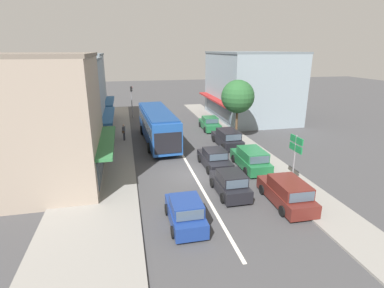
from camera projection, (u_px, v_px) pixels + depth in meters
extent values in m
plane|color=#3F3F42|center=(193.00, 174.00, 22.19)|extent=(140.00, 140.00, 0.00)
cube|color=silver|center=(183.00, 156.00, 25.91)|extent=(0.20, 28.00, 0.01)
cube|color=gray|center=(103.00, 154.00, 26.33)|extent=(5.20, 44.00, 0.14)
cube|color=gray|center=(242.00, 144.00, 29.04)|extent=(2.80, 44.00, 0.12)
cube|color=gray|center=(39.00, 124.00, 19.61)|extent=(7.34, 8.54, 8.38)
cube|color=#2D703D|center=(106.00, 141.00, 20.92)|extent=(1.10, 7.86, 0.20)
cube|color=#425160|center=(102.00, 159.00, 21.22)|extent=(0.06, 6.84, 1.80)
cube|color=#6E6358|center=(28.00, 55.00, 18.30)|extent=(7.50, 8.54, 0.24)
cube|color=#84939E|center=(64.00, 104.00, 27.98)|extent=(6.84, 8.70, 7.83)
cube|color=#23568E|center=(108.00, 115.00, 29.16)|extent=(1.10, 8.00, 0.20)
cube|color=#425160|center=(105.00, 128.00, 29.47)|extent=(0.06, 6.96, 1.80)
cube|color=slate|center=(58.00, 60.00, 26.76)|extent=(7.00, 8.70, 0.24)
cube|color=#84939E|center=(77.00, 91.00, 35.80)|extent=(6.41, 7.98, 8.12)
cube|color=#23568E|center=(109.00, 101.00, 36.98)|extent=(1.10, 7.34, 0.20)
cube|color=#425160|center=(106.00, 112.00, 37.28)|extent=(0.06, 6.38, 1.80)
cube|color=slate|center=(72.00, 55.00, 34.54)|extent=(6.57, 7.98, 0.24)
cube|color=#84939E|center=(250.00, 87.00, 39.10)|extent=(8.78, 12.74, 8.31)
cube|color=maroon|center=(214.00, 99.00, 38.53)|extent=(1.10, 11.72, 0.20)
cube|color=#425160|center=(217.00, 109.00, 39.01)|extent=(0.06, 10.19, 1.80)
cube|color=slate|center=(252.00, 53.00, 37.80)|extent=(8.94, 12.74, 0.24)
cube|color=#1E4C99|center=(158.00, 125.00, 29.21)|extent=(2.97, 10.90, 2.70)
cube|color=#425160|center=(157.00, 121.00, 29.08)|extent=(2.99, 10.47, 0.90)
cube|color=black|center=(168.00, 143.00, 24.27)|extent=(2.25, 0.16, 1.76)
cube|color=navy|center=(157.00, 111.00, 28.78)|extent=(2.81, 10.03, 0.12)
cylinder|color=black|center=(142.00, 130.00, 32.36)|extent=(0.30, 0.97, 0.96)
cylinder|color=black|center=(165.00, 129.00, 32.98)|extent=(0.30, 0.97, 0.96)
cylinder|color=black|center=(149.00, 148.00, 26.55)|extent=(0.30, 0.97, 0.96)
cylinder|color=black|center=(177.00, 146.00, 27.17)|extent=(0.30, 0.97, 0.96)
cube|color=black|center=(214.00, 161.00, 23.40)|extent=(1.79, 4.23, 0.72)
cube|color=black|center=(215.00, 153.00, 23.10)|extent=(1.59, 1.82, 0.60)
cube|color=#425160|center=(211.00, 150.00, 23.96)|extent=(1.44, 0.08, 0.51)
cube|color=#425160|center=(219.00, 157.00, 22.25)|extent=(1.40, 0.08, 0.48)
cylinder|color=black|center=(200.00, 159.00, 24.43)|extent=(0.19, 0.62, 0.62)
cylinder|color=black|center=(220.00, 157.00, 24.82)|extent=(0.19, 0.62, 0.62)
cylinder|color=black|center=(208.00, 170.00, 22.10)|extent=(0.19, 0.62, 0.62)
cylinder|color=black|center=(230.00, 168.00, 22.48)|extent=(0.19, 0.62, 0.62)
cube|color=navy|center=(185.00, 215.00, 15.76)|extent=(1.65, 3.70, 0.76)
cube|color=navy|center=(186.00, 206.00, 15.27)|extent=(1.52, 1.90, 0.64)
cube|color=#425160|center=(183.00, 197.00, 16.17)|extent=(1.40, 0.06, 0.54)
cube|color=#425160|center=(190.00, 216.00, 14.37)|extent=(1.37, 0.06, 0.51)
cylinder|color=black|center=(167.00, 209.00, 16.69)|extent=(0.18, 0.62, 0.62)
cylinder|color=black|center=(195.00, 206.00, 17.03)|extent=(0.18, 0.62, 0.62)
cylinder|color=black|center=(173.00, 232.00, 14.62)|extent=(0.18, 0.62, 0.62)
cylinder|color=black|center=(206.00, 228.00, 14.96)|extent=(0.18, 0.62, 0.62)
cube|color=black|center=(230.00, 186.00, 19.08)|extent=(1.65, 3.71, 0.76)
cube|color=black|center=(232.00, 178.00, 18.59)|extent=(1.53, 1.91, 0.64)
cube|color=#425160|center=(227.00, 172.00, 19.49)|extent=(1.40, 0.07, 0.54)
cube|color=#425160|center=(237.00, 184.00, 17.69)|extent=(1.37, 0.07, 0.51)
cylinder|color=black|center=(212.00, 183.00, 20.00)|extent=(0.18, 0.62, 0.62)
cylinder|color=black|center=(235.00, 181.00, 20.35)|extent=(0.18, 0.62, 0.62)
cylinder|color=black|center=(223.00, 198.00, 17.94)|extent=(0.18, 0.62, 0.62)
cylinder|color=black|center=(248.00, 195.00, 18.29)|extent=(0.18, 0.62, 0.62)
cube|color=#561E19|center=(286.00, 195.00, 17.88)|extent=(1.86, 4.54, 0.76)
cube|color=#561E19|center=(290.00, 187.00, 17.33)|extent=(1.70, 2.63, 0.68)
cube|color=#425160|center=(279.00, 178.00, 18.57)|extent=(1.51, 0.09, 0.58)
cube|color=#425160|center=(302.00, 197.00, 16.10)|extent=(1.48, 0.09, 0.54)
cylinder|color=black|center=(262.00, 190.00, 19.04)|extent=(0.19, 0.62, 0.62)
cylinder|color=black|center=(288.00, 187.00, 19.37)|extent=(0.19, 0.62, 0.62)
cylinder|color=black|center=(282.00, 211.00, 16.51)|extent=(0.19, 0.62, 0.62)
cylinder|color=black|center=(311.00, 208.00, 16.85)|extent=(0.19, 0.62, 0.62)
cube|color=#1E6638|center=(250.00, 161.00, 23.28)|extent=(1.83, 4.53, 0.76)
cube|color=#1E6638|center=(252.00, 154.00, 22.73)|extent=(1.68, 2.63, 0.68)
cube|color=#425160|center=(246.00, 149.00, 23.96)|extent=(1.51, 0.08, 0.58)
cube|color=#425160|center=(260.00, 160.00, 21.50)|extent=(1.48, 0.08, 0.54)
cylinder|color=black|center=(234.00, 159.00, 24.43)|extent=(0.19, 0.62, 0.62)
cylinder|color=black|center=(254.00, 157.00, 24.77)|extent=(0.19, 0.62, 0.62)
cylinder|color=black|center=(246.00, 171.00, 21.91)|extent=(0.19, 0.62, 0.62)
cylinder|color=black|center=(268.00, 169.00, 22.25)|extent=(0.19, 0.62, 0.62)
cube|color=black|center=(227.00, 140.00, 28.67)|extent=(1.85, 4.54, 0.76)
cube|color=black|center=(228.00, 134.00, 28.13)|extent=(1.69, 2.63, 0.68)
cube|color=#425160|center=(224.00, 130.00, 29.35)|extent=(1.51, 0.09, 0.58)
cube|color=#425160|center=(234.00, 138.00, 26.90)|extent=(1.48, 0.09, 0.54)
cylinder|color=black|center=(214.00, 139.00, 29.78)|extent=(0.19, 0.62, 0.62)
cylinder|color=black|center=(230.00, 138.00, 30.18)|extent=(0.19, 0.62, 0.62)
cylinder|color=black|center=(223.00, 147.00, 27.28)|extent=(0.19, 0.62, 0.62)
cylinder|color=black|center=(241.00, 146.00, 27.68)|extent=(0.19, 0.62, 0.62)
cube|color=#1E6638|center=(210.00, 125.00, 34.44)|extent=(1.86, 4.26, 0.72)
cube|color=#1E6638|center=(210.00, 120.00, 34.15)|extent=(1.62, 1.85, 0.60)
cube|color=#425160|center=(208.00, 118.00, 35.01)|extent=(1.44, 0.11, 0.51)
cube|color=#425160|center=(212.00, 121.00, 33.29)|extent=(1.41, 0.11, 0.48)
cylinder|color=black|center=(200.00, 124.00, 35.53)|extent=(0.20, 0.63, 0.62)
cylinder|color=black|center=(214.00, 124.00, 35.84)|extent=(0.20, 0.63, 0.62)
cylinder|color=black|center=(205.00, 130.00, 33.17)|extent=(0.20, 0.63, 0.62)
cylinder|color=black|center=(220.00, 129.00, 33.48)|extent=(0.20, 0.63, 0.62)
cylinder|color=gray|center=(132.00, 102.00, 39.90)|extent=(0.12, 0.12, 4.20)
cube|color=black|center=(131.00, 89.00, 39.37)|extent=(0.24, 0.24, 0.68)
sphere|color=red|center=(132.00, 87.00, 39.33)|extent=(0.13, 0.13, 0.13)
sphere|color=black|center=(132.00, 89.00, 39.39)|extent=(0.13, 0.13, 0.13)
sphere|color=black|center=(132.00, 90.00, 39.46)|extent=(0.13, 0.13, 0.13)
cylinder|color=gray|center=(294.00, 162.00, 19.63)|extent=(0.10, 0.10, 3.60)
cube|color=#19753D|center=(297.00, 140.00, 19.16)|extent=(0.08, 1.40, 0.44)
cube|color=white|center=(297.00, 140.00, 19.17)|extent=(0.01, 1.10, 0.10)
cube|color=#19753D|center=(296.00, 148.00, 19.33)|extent=(0.08, 1.40, 0.44)
cube|color=white|center=(296.00, 148.00, 19.34)|extent=(0.01, 1.10, 0.10)
cylinder|color=brown|center=(236.00, 124.00, 29.87)|extent=(0.24, 0.24, 3.32)
cylinder|color=brown|center=(236.00, 103.00, 29.52)|extent=(0.10, 0.74, 1.04)
cylinder|color=brown|center=(241.00, 103.00, 29.29)|extent=(0.85, 0.10, 1.08)
cylinder|color=brown|center=(239.00, 104.00, 28.78)|extent=(0.10, 1.04, 0.96)
cylinder|color=brown|center=(233.00, 103.00, 29.11)|extent=(1.04, 0.10, 1.14)
sphere|color=#26562B|center=(238.00, 97.00, 29.03)|extent=(3.23, 3.23, 3.23)
cylinder|color=#333338|center=(124.00, 136.00, 29.94)|extent=(0.14, 0.14, 0.84)
cylinder|color=#333338|center=(124.00, 136.00, 29.77)|extent=(0.14, 0.14, 0.84)
cube|color=slate|center=(124.00, 129.00, 29.64)|extent=(0.31, 0.41, 0.56)
sphere|color=tan|center=(123.00, 125.00, 29.52)|extent=(0.22, 0.22, 0.22)
cylinder|color=slate|center=(124.00, 129.00, 29.87)|extent=(0.09, 0.09, 0.54)
cylinder|color=slate|center=(123.00, 130.00, 29.41)|extent=(0.09, 0.09, 0.54)
cube|color=brown|center=(123.00, 132.00, 29.40)|extent=(0.26, 0.16, 0.22)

